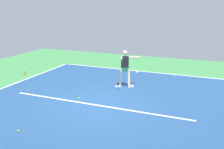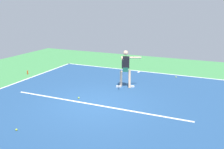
% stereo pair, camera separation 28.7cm
% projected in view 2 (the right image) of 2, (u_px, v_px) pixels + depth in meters
% --- Properties ---
extents(ground_plane, '(20.20, 20.20, 0.00)m').
position_uv_depth(ground_plane, '(96.00, 104.00, 9.83)').
color(ground_plane, '#428E4C').
extents(court_surface, '(9.87, 11.19, 0.00)m').
position_uv_depth(court_surface, '(96.00, 104.00, 9.82)').
color(court_surface, navy).
rests_on(court_surface, ground_plane).
extents(court_line_baseline_near, '(9.87, 0.10, 0.01)m').
position_uv_depth(court_line_baseline_near, '(140.00, 71.00, 14.72)').
color(court_line_baseline_near, white).
rests_on(court_line_baseline_near, ground_plane).
extents(court_line_sideline_right, '(0.10, 11.19, 0.01)m').
position_uv_depth(court_line_sideline_right, '(3.00, 88.00, 11.73)').
color(court_line_sideline_right, white).
rests_on(court_line_sideline_right, ground_plane).
extents(court_line_service, '(7.40, 0.10, 0.01)m').
position_uv_depth(court_line_service, '(95.00, 105.00, 9.72)').
color(court_line_service, white).
rests_on(court_line_service, ground_plane).
extents(court_line_centre_mark, '(0.10, 0.30, 0.01)m').
position_uv_depth(court_line_centre_mark, '(139.00, 72.00, 14.54)').
color(court_line_centre_mark, white).
rests_on(court_line_centre_mark, ground_plane).
extents(tennis_player, '(1.08, 1.35, 1.76)m').
position_uv_depth(tennis_player, '(126.00, 67.00, 11.53)').
color(tennis_player, beige).
rests_on(tennis_player, ground_plane).
extents(tennis_ball_far_corner, '(0.07, 0.07, 0.07)m').
position_uv_depth(tennis_ball_far_corner, '(176.00, 77.00, 13.38)').
color(tennis_ball_far_corner, '#CCE033').
rests_on(tennis_ball_far_corner, ground_plane).
extents(tennis_ball_near_service_line, '(0.07, 0.07, 0.07)m').
position_uv_depth(tennis_ball_near_service_line, '(16.00, 130.00, 7.70)').
color(tennis_ball_near_service_line, '#CCE033').
rests_on(tennis_ball_near_service_line, ground_plane).
extents(tennis_ball_by_baseline, '(0.07, 0.07, 0.07)m').
position_uv_depth(tennis_ball_by_baseline, '(79.00, 98.00, 10.36)').
color(tennis_ball_by_baseline, '#C6E53D').
rests_on(tennis_ball_by_baseline, ground_plane).
extents(water_bottle, '(0.07, 0.07, 0.22)m').
position_uv_depth(water_bottle, '(28.00, 72.00, 14.01)').
color(water_bottle, '#D84C1E').
rests_on(water_bottle, ground_plane).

